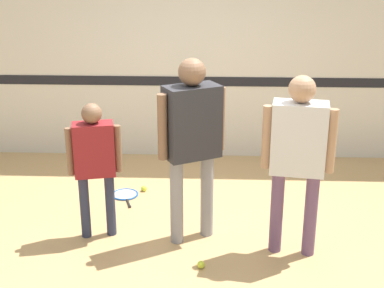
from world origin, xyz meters
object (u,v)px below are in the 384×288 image
at_px(racket_spare_on_floor, 125,195).
at_px(tennis_ball_near_instructor, 201,265).
at_px(tennis_ball_by_spare_racket, 144,188).
at_px(person_student_right, 298,148).
at_px(person_student_left, 94,156).
at_px(person_instructor, 192,132).

xyz_separation_m(racket_spare_on_floor, tennis_ball_near_instructor, (0.90, -1.44, 0.02)).
distance_m(racket_spare_on_floor, tennis_ball_near_instructor, 1.70).
relative_size(tennis_ball_near_instructor, tennis_ball_by_spare_racket, 1.00).
relative_size(person_student_right, tennis_ball_by_spare_racket, 24.88).
relative_size(person_student_right, racket_spare_on_floor, 3.14).
distance_m(tennis_ball_near_instructor, tennis_ball_by_spare_racket, 1.72).
height_order(person_student_right, tennis_ball_by_spare_racket, person_student_right).
height_order(person_student_left, racket_spare_on_floor, person_student_left).
bearing_deg(person_instructor, tennis_ball_near_instructor, -107.75).
relative_size(person_student_right, tennis_ball_near_instructor, 24.88).
height_order(person_instructor, racket_spare_on_floor, person_instructor).
relative_size(person_student_left, person_student_right, 0.80).
relative_size(person_student_left, tennis_ball_by_spare_racket, 20.02).
bearing_deg(person_student_right, racket_spare_on_floor, -24.55).
bearing_deg(tennis_ball_near_instructor, tennis_ball_by_spare_racket, 113.91).
bearing_deg(person_instructor, person_student_right, -42.06).
relative_size(person_instructor, tennis_ball_near_instructor, 26.32).
distance_m(person_student_left, tennis_ball_near_instructor, 1.38).
bearing_deg(person_student_left, tennis_ball_by_spare_racket, 60.77).
distance_m(person_student_right, tennis_ball_near_instructor, 1.31).
xyz_separation_m(person_instructor, person_student_right, (0.92, -0.22, -0.06)).
xyz_separation_m(person_instructor, racket_spare_on_floor, (-0.80, 0.91, -1.06)).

